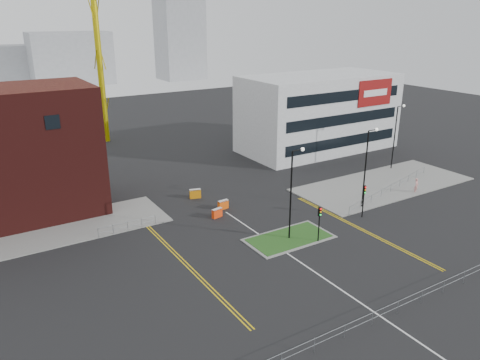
# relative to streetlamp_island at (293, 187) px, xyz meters

# --- Properties ---
(ground) EXTENTS (200.00, 200.00, 0.00)m
(ground) POSITION_rel_streetlamp_island_xyz_m (-2.22, -8.00, -5.41)
(ground) COLOR black
(ground) RESTS_ON ground
(pavement_left) EXTENTS (28.00, 8.00, 0.12)m
(pavement_left) POSITION_rel_streetlamp_island_xyz_m (-22.22, 14.00, -5.35)
(pavement_left) COLOR slate
(pavement_left) RESTS_ON ground
(pavement_right) EXTENTS (24.00, 10.00, 0.12)m
(pavement_right) POSITION_rel_streetlamp_island_xyz_m (19.78, 6.00, -5.35)
(pavement_right) COLOR slate
(pavement_right) RESTS_ON ground
(island_kerb) EXTENTS (8.60, 4.60, 0.08)m
(island_kerb) POSITION_rel_streetlamp_island_xyz_m (-0.22, 0.00, -5.37)
(island_kerb) COLOR slate
(island_kerb) RESTS_ON ground
(grass_island) EXTENTS (8.00, 4.00, 0.12)m
(grass_island) POSITION_rel_streetlamp_island_xyz_m (-0.22, 0.00, -5.35)
(grass_island) COLOR #224B19
(grass_island) RESTS_ON ground
(office_block) EXTENTS (25.00, 12.20, 12.00)m
(office_block) POSITION_rel_streetlamp_island_xyz_m (23.79, 23.97, 0.59)
(office_block) COLOR silver
(office_block) RESTS_ON ground
(streetlamp_island) EXTENTS (1.46, 0.36, 9.18)m
(streetlamp_island) POSITION_rel_streetlamp_island_xyz_m (0.00, 0.00, 0.00)
(streetlamp_island) COLOR black
(streetlamp_island) RESTS_ON ground
(streetlamp_right_near) EXTENTS (1.46, 0.36, 9.18)m
(streetlamp_right_near) POSITION_rel_streetlamp_island_xyz_m (12.00, 2.00, 0.00)
(streetlamp_right_near) COLOR black
(streetlamp_right_near) RESTS_ON ground
(streetlamp_right_far) EXTENTS (1.46, 0.36, 9.18)m
(streetlamp_right_far) POSITION_rel_streetlamp_island_xyz_m (26.00, 10.00, 0.00)
(streetlamp_right_far) COLOR black
(streetlamp_right_far) RESTS_ON ground
(traffic_light_island) EXTENTS (0.28, 0.33, 3.65)m
(traffic_light_island) POSITION_rel_streetlamp_island_xyz_m (1.78, -2.02, -2.85)
(traffic_light_island) COLOR black
(traffic_light_island) RESTS_ON ground
(traffic_light_right) EXTENTS (0.28, 0.33, 3.65)m
(traffic_light_right) POSITION_rel_streetlamp_island_xyz_m (9.78, -0.02, -2.85)
(traffic_light_right) COLOR black
(traffic_light_right) RESTS_ON ground
(railing_front) EXTENTS (24.05, 0.05, 1.10)m
(railing_front) POSITION_rel_streetlamp_island_xyz_m (-2.22, -14.00, -4.63)
(railing_front) COLOR gray
(railing_front) RESTS_ON ground
(railing_left) EXTENTS (6.05, 0.05, 1.10)m
(railing_left) POSITION_rel_streetlamp_island_xyz_m (-13.22, 10.00, -4.67)
(railing_left) COLOR gray
(railing_left) RESTS_ON ground
(railing_right) EXTENTS (19.05, 5.05, 1.10)m
(railing_right) POSITION_rel_streetlamp_island_xyz_m (18.28, 3.50, -4.63)
(railing_right) COLOR gray
(railing_right) RESTS_ON ground
(centre_line) EXTENTS (0.15, 30.00, 0.01)m
(centre_line) POSITION_rel_streetlamp_island_xyz_m (-2.22, -6.00, -5.41)
(centre_line) COLOR silver
(centre_line) RESTS_ON ground
(yellow_left_a) EXTENTS (0.12, 24.00, 0.01)m
(yellow_left_a) POSITION_rel_streetlamp_island_xyz_m (-11.22, 2.00, -5.41)
(yellow_left_a) COLOR gold
(yellow_left_a) RESTS_ON ground
(yellow_left_b) EXTENTS (0.12, 24.00, 0.01)m
(yellow_left_b) POSITION_rel_streetlamp_island_xyz_m (-10.92, 2.00, -5.41)
(yellow_left_b) COLOR gold
(yellow_left_b) RESTS_ON ground
(yellow_right_a) EXTENTS (0.12, 20.00, 0.01)m
(yellow_right_a) POSITION_rel_streetlamp_island_xyz_m (7.28, -2.00, -5.41)
(yellow_right_a) COLOR gold
(yellow_right_a) RESTS_ON ground
(yellow_right_b) EXTENTS (0.12, 20.00, 0.01)m
(yellow_right_b) POSITION_rel_streetlamp_island_xyz_m (7.58, -2.00, -5.41)
(yellow_right_b) COLOR gold
(yellow_right_b) RESTS_ON ground
(skyline_b) EXTENTS (24.00, 12.00, 16.00)m
(skyline_b) POSITION_rel_streetlamp_island_xyz_m (7.78, 122.00, 2.59)
(skyline_b) COLOR gray
(skyline_b) RESTS_ON ground
(skyline_c) EXTENTS (14.00, 12.00, 28.00)m
(skyline_c) POSITION_rel_streetlamp_island_xyz_m (42.78, 117.00, 8.59)
(skyline_c) COLOR gray
(skyline_c) RESTS_ON ground
(skyline_d) EXTENTS (30.00, 12.00, 12.00)m
(skyline_d) POSITION_rel_streetlamp_island_xyz_m (-10.22, 132.00, 0.59)
(skyline_d) COLOR gray
(skyline_d) RESTS_ON ground
(pedestrian) EXTENTS (0.81, 0.67, 1.91)m
(pedestrian) POSITION_rel_streetlamp_island_xyz_m (20.81, 1.76, -4.46)
(pedestrian) COLOR pink
(pedestrian) RESTS_ON ground
(barrier_left) EXTENTS (1.27, 0.66, 1.02)m
(barrier_left) POSITION_rel_streetlamp_island_xyz_m (-3.75, 8.27, -4.86)
(barrier_left) COLOR #FF3E0E
(barrier_left) RESTS_ON ground
(barrier_mid) EXTENTS (1.28, 0.53, 1.05)m
(barrier_mid) POSITION_rel_streetlamp_island_xyz_m (-2.02, 9.96, -4.84)
(barrier_mid) COLOR #F95A0D
(barrier_mid) RESTS_ON ground
(barrier_right) EXTENTS (1.41, 0.80, 1.13)m
(barrier_right) POSITION_rel_streetlamp_island_xyz_m (-3.22, 14.64, -4.80)
(barrier_right) COLOR orange
(barrier_right) RESTS_ON ground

